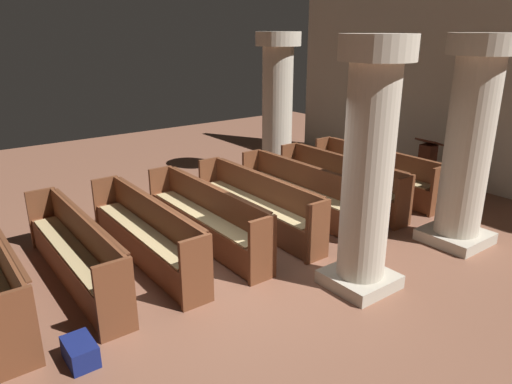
{
  "coord_description": "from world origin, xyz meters",
  "views": [
    {
      "loc": [
        5.17,
        -3.49,
        3.24
      ],
      "look_at": [
        -0.6,
        0.86,
        0.75
      ],
      "focal_mm": 33.15,
      "sensor_mm": 36.0,
      "label": 1
    }
  ],
  "objects_px": {
    "pillar_far_side": "(277,103)",
    "pew_row_6": "(75,249)",
    "pew_row_1": "(340,180)",
    "hymn_book": "(383,148)",
    "pillar_aisle_side": "(469,140)",
    "lectern": "(426,167)",
    "pew_row_4": "(206,215)",
    "kneeler_box_navy": "(80,352)",
    "pew_row_0": "(374,171)",
    "pew_row_2": "(301,190)",
    "pillar_aisle_rear": "(368,165)",
    "pew_row_3": "(257,201)",
    "pew_row_5": "(146,230)"
  },
  "relations": [
    {
      "from": "pillar_aisle_side",
      "to": "pew_row_6",
      "type": "bearing_deg",
      "value": -114.05
    },
    {
      "from": "pew_row_2",
      "to": "lectern",
      "type": "xyz_separation_m",
      "value": [
        0.42,
        3.21,
        -0.04
      ]
    },
    {
      "from": "pillar_aisle_rear",
      "to": "hymn_book",
      "type": "bearing_deg",
      "value": 125.4
    },
    {
      "from": "kneeler_box_navy",
      "to": "pew_row_2",
      "type": "bearing_deg",
      "value": 110.12
    },
    {
      "from": "pillar_aisle_rear",
      "to": "hymn_book",
      "type": "relative_size",
      "value": 15.27
    },
    {
      "from": "pew_row_2",
      "to": "pillar_far_side",
      "type": "height_order",
      "value": "pillar_far_side"
    },
    {
      "from": "pillar_far_side",
      "to": "pew_row_6",
      "type": "bearing_deg",
      "value": -66.77
    },
    {
      "from": "pew_row_1",
      "to": "pew_row_4",
      "type": "distance_m",
      "value": 3.03
    },
    {
      "from": "pillar_far_side",
      "to": "pillar_aisle_rear",
      "type": "distance_m",
      "value": 5.22
    },
    {
      "from": "pew_row_1",
      "to": "pew_row_6",
      "type": "relative_size",
      "value": 1.0
    },
    {
      "from": "pillar_aisle_rear",
      "to": "kneeler_box_navy",
      "type": "height_order",
      "value": "pillar_aisle_rear"
    },
    {
      "from": "pew_row_2",
      "to": "pew_row_3",
      "type": "relative_size",
      "value": 1.0
    },
    {
      "from": "pew_row_4",
      "to": "pew_row_1",
      "type": "bearing_deg",
      "value": 90.0
    },
    {
      "from": "pillar_aisle_side",
      "to": "pew_row_0",
      "type": "bearing_deg",
      "value": 161.05
    },
    {
      "from": "pew_row_3",
      "to": "lectern",
      "type": "relative_size",
      "value": 2.8
    },
    {
      "from": "pew_row_1",
      "to": "pew_row_3",
      "type": "height_order",
      "value": "same"
    },
    {
      "from": "pew_row_1",
      "to": "kneeler_box_navy",
      "type": "bearing_deg",
      "value": -73.32
    },
    {
      "from": "pew_row_6",
      "to": "kneeler_box_navy",
      "type": "distance_m",
      "value": 1.78
    },
    {
      "from": "pillar_aisle_rear",
      "to": "lectern",
      "type": "bearing_deg",
      "value": 114.22
    },
    {
      "from": "lectern",
      "to": "pillar_far_side",
      "type": "bearing_deg",
      "value": -144.99
    },
    {
      "from": "pew_row_2",
      "to": "pillar_aisle_rear",
      "type": "xyz_separation_m",
      "value": [
        2.35,
        -1.07,
        1.18
      ]
    },
    {
      "from": "lectern",
      "to": "hymn_book",
      "type": "distance_m",
      "value": 1.18
    },
    {
      "from": "pillar_aisle_side",
      "to": "pew_row_1",
      "type": "bearing_deg",
      "value": -175.0
    },
    {
      "from": "pew_row_6",
      "to": "pillar_aisle_rear",
      "type": "height_order",
      "value": "pillar_aisle_rear"
    },
    {
      "from": "pew_row_1",
      "to": "pew_row_6",
      "type": "height_order",
      "value": "same"
    },
    {
      "from": "pillar_aisle_side",
      "to": "kneeler_box_navy",
      "type": "bearing_deg",
      "value": -96.76
    },
    {
      "from": "pew_row_1",
      "to": "pillar_far_side",
      "type": "distance_m",
      "value": 2.6
    },
    {
      "from": "pew_row_4",
      "to": "pew_row_6",
      "type": "height_order",
      "value": "same"
    },
    {
      "from": "pillar_aisle_rear",
      "to": "kneeler_box_navy",
      "type": "relative_size",
      "value": 7.34
    },
    {
      "from": "pew_row_1",
      "to": "pillar_aisle_side",
      "type": "bearing_deg",
      "value": 5.0
    },
    {
      "from": "pew_row_0",
      "to": "pillar_far_side",
      "type": "relative_size",
      "value": 0.95
    },
    {
      "from": "pew_row_1",
      "to": "pillar_far_side",
      "type": "xyz_separation_m",
      "value": [
        -2.3,
        0.3,
        1.18
      ]
    },
    {
      "from": "pew_row_6",
      "to": "kneeler_box_navy",
      "type": "xyz_separation_m",
      "value": [
        1.66,
        -0.5,
        -0.37
      ]
    },
    {
      "from": "pillar_aisle_side",
      "to": "lectern",
      "type": "xyz_separation_m",
      "value": [
        -1.93,
        1.99,
        -1.22
      ]
    },
    {
      "from": "pew_row_0",
      "to": "pillar_aisle_side",
      "type": "distance_m",
      "value": 2.75
    },
    {
      "from": "pew_row_4",
      "to": "hymn_book",
      "type": "height_order",
      "value": "hymn_book"
    },
    {
      "from": "pew_row_1",
      "to": "hymn_book",
      "type": "distance_m",
      "value": 1.28
    },
    {
      "from": "pew_row_6",
      "to": "hymn_book",
      "type": "xyz_separation_m",
      "value": [
        0.01,
        6.25,
        0.45
      ]
    },
    {
      "from": "pew_row_2",
      "to": "kneeler_box_navy",
      "type": "distance_m",
      "value": 4.85
    },
    {
      "from": "pew_row_6",
      "to": "kneeler_box_navy",
      "type": "bearing_deg",
      "value": -16.69
    },
    {
      "from": "pillar_aisle_rear",
      "to": "kneeler_box_navy",
      "type": "bearing_deg",
      "value": -101.13
    },
    {
      "from": "pew_row_5",
      "to": "kneeler_box_navy",
      "type": "bearing_deg",
      "value": -42.21
    },
    {
      "from": "pew_row_1",
      "to": "pew_row_4",
      "type": "height_order",
      "value": "same"
    },
    {
      "from": "pew_row_0",
      "to": "pew_row_4",
      "type": "relative_size",
      "value": 1.0
    },
    {
      "from": "pew_row_2",
      "to": "pillar_aisle_side",
      "type": "distance_m",
      "value": 2.89
    },
    {
      "from": "pew_row_2",
      "to": "pew_row_1",
      "type": "bearing_deg",
      "value": 90.0
    },
    {
      "from": "pew_row_0",
      "to": "pew_row_4",
      "type": "bearing_deg",
      "value": -90.0
    },
    {
      "from": "pew_row_0",
      "to": "pillar_aisle_side",
      "type": "bearing_deg",
      "value": -18.95
    },
    {
      "from": "hymn_book",
      "to": "pew_row_1",
      "type": "bearing_deg",
      "value": -90.51
    },
    {
      "from": "kneeler_box_navy",
      "to": "pew_row_0",
      "type": "bearing_deg",
      "value": 104.23
    }
  ]
}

